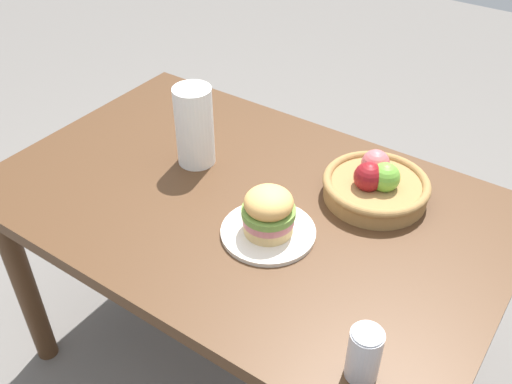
# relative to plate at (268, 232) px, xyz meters

# --- Properties ---
(ground_plane) EXTENTS (8.00, 8.00, 0.00)m
(ground_plane) POSITION_rel_plate_xyz_m (-0.13, 0.09, -0.76)
(ground_plane) COLOR slate
(dining_table) EXTENTS (1.40, 0.90, 0.75)m
(dining_table) POSITION_rel_plate_xyz_m (-0.13, 0.09, -0.11)
(dining_table) COLOR #4C301C
(dining_table) RESTS_ON ground_plane
(plate) EXTENTS (0.24, 0.24, 0.01)m
(plate) POSITION_rel_plate_xyz_m (0.00, 0.00, 0.00)
(plate) COLOR silver
(plate) RESTS_ON dining_table
(sandwich) EXTENTS (0.14, 0.14, 0.13)m
(sandwich) POSITION_rel_plate_xyz_m (0.00, 0.00, 0.07)
(sandwich) COLOR #E5BC75
(sandwich) RESTS_ON plate
(soda_can) EXTENTS (0.07, 0.07, 0.13)m
(soda_can) POSITION_rel_plate_xyz_m (0.38, -0.24, 0.06)
(soda_can) COLOR silver
(soda_can) RESTS_ON dining_table
(fruit_basket) EXTENTS (0.29, 0.29, 0.12)m
(fruit_basket) POSITION_rel_plate_xyz_m (0.16, 0.29, 0.04)
(fruit_basket) COLOR #9E7542
(fruit_basket) RESTS_ON dining_table
(paper_towel_roll) EXTENTS (0.11, 0.11, 0.24)m
(paper_towel_roll) POSITION_rel_plate_xyz_m (-0.35, 0.15, 0.11)
(paper_towel_roll) COLOR white
(paper_towel_roll) RESTS_ON dining_table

